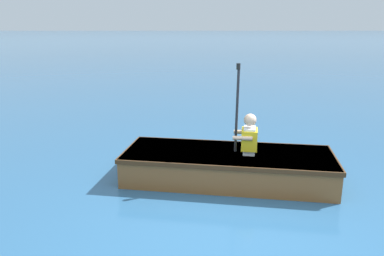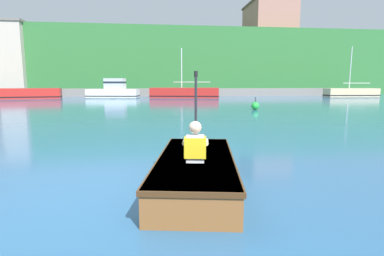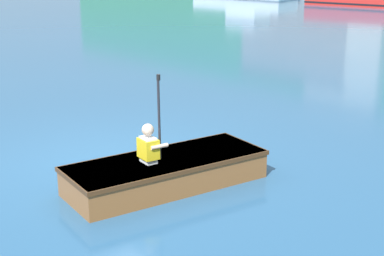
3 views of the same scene
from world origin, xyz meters
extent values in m
plane|color=#28567F|center=(0.00, 0.00, 0.00)|extent=(300.00, 300.00, 0.00)
cube|color=#2D6B33|center=(0.00, 47.34, 4.64)|extent=(120.00, 20.00, 9.29)
cube|color=#B2A899|center=(-19.36, 41.29, 4.59)|extent=(6.94, 9.79, 9.17)
cube|color=#6B645B|center=(-19.36, 41.29, 9.32)|extent=(7.24, 10.09, 0.30)
cube|color=#9E6B5B|center=(18.67, 43.23, 6.87)|extent=(6.33, 8.19, 13.73)
cube|color=brown|center=(18.67, 43.23, 13.88)|extent=(6.63, 8.49, 0.30)
cube|color=slate|center=(0.00, 32.46, 0.45)|extent=(58.42, 2.40, 0.90)
cube|color=red|center=(3.92, 28.31, 0.52)|extent=(7.65, 3.95, 1.05)
cube|color=black|center=(3.92, 28.31, 0.18)|extent=(7.70, 4.00, 0.10)
cylinder|color=silver|center=(3.56, 28.38, 3.14)|extent=(0.10, 0.10, 4.19)
cylinder|color=silver|center=(4.64, 28.17, 1.65)|extent=(3.95, 0.84, 0.07)
cube|color=red|center=(-12.47, 27.80, 0.51)|extent=(7.25, 3.40, 1.02)
cube|color=black|center=(-12.47, 27.80, 0.18)|extent=(7.29, 3.45, 0.10)
cube|color=#CCB789|center=(23.25, 28.24, 0.47)|extent=(5.99, 1.86, 0.94)
cube|color=black|center=(23.25, 28.24, 0.17)|extent=(6.03, 1.90, 0.10)
cylinder|color=silver|center=(22.95, 28.25, 3.30)|extent=(0.10, 0.10, 4.71)
cylinder|color=silver|center=(23.84, 28.22, 1.54)|extent=(3.27, 0.18, 0.07)
cube|color=white|center=(-3.93, 29.67, 0.44)|extent=(5.74, 2.58, 0.88)
cube|color=black|center=(-3.93, 29.67, 0.15)|extent=(5.79, 2.62, 0.10)
cube|color=#B2B2B7|center=(-3.66, 29.63, 1.47)|extent=(2.30, 1.71, 1.17)
cube|color=#19232D|center=(-3.66, 29.63, 1.62)|extent=(2.33, 1.73, 0.20)
cube|color=brown|center=(1.44, -0.02, 0.21)|extent=(1.50, 2.98, 0.42)
cube|color=#482C16|center=(1.44, -0.02, 0.39)|extent=(1.54, 3.03, 0.06)
cube|color=#482C16|center=(1.44, -0.02, 0.38)|extent=(1.25, 2.56, 0.02)
cone|color=brown|center=(1.66, 1.33, 0.23)|extent=(0.42, 0.42, 0.38)
cube|color=brown|center=(1.40, -0.23, 0.37)|extent=(1.01, 0.32, 0.03)
cube|color=silver|center=(1.39, -0.30, 0.60)|extent=(0.26, 0.20, 0.37)
cube|color=yellow|center=(1.39, -0.30, 0.62)|extent=(0.32, 0.25, 0.28)
sphere|color=beige|center=(1.39, -0.30, 0.89)|extent=(0.17, 0.17, 0.17)
cylinder|color=beige|center=(1.55, -0.24, 0.68)|extent=(0.10, 0.27, 0.06)
cylinder|color=beige|center=(1.26, -0.19, 0.68)|extent=(0.10, 0.27, 0.06)
cylinder|color=#232328|center=(1.42, -0.13, 1.04)|extent=(0.04, 0.06, 1.21)
cylinder|color=black|center=(1.42, -0.13, 1.60)|extent=(0.05, 0.05, 0.08)
sphere|color=green|center=(6.47, 12.34, 0.22)|extent=(0.44, 0.44, 0.44)
cylinder|color=black|center=(6.47, 12.34, 0.58)|extent=(0.04, 0.04, 0.28)
camera|label=1|loc=(-3.47, 0.52, 2.12)|focal=35.00mm
camera|label=2|loc=(0.89, -4.23, 1.47)|focal=28.00mm
camera|label=3|loc=(7.45, -5.08, 3.23)|focal=55.00mm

